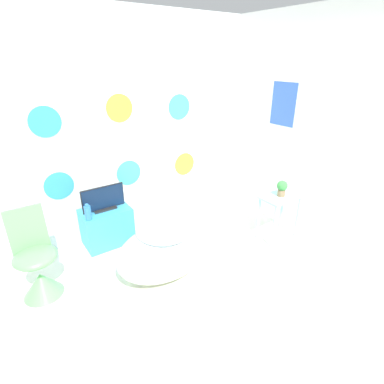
{
  "coord_description": "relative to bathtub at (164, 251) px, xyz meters",
  "views": [
    {
      "loc": [
        -1.36,
        -1.38,
        2.08
      ],
      "look_at": [
        0.28,
        0.94,
        0.79
      ],
      "focal_mm": 28.0,
      "sensor_mm": 36.0,
      "label": 1
    }
  ],
  "objects": [
    {
      "name": "ground_plane",
      "position": [
        0.13,
        -0.85,
        -0.27
      ],
      "size": [
        12.0,
        12.0,
        0.0
      ],
      "primitive_type": "plane",
      "color": "silver"
    },
    {
      "name": "wall_back_dotted",
      "position": [
        0.13,
        1.14,
        1.02
      ],
      "size": [
        4.55,
        0.05,
        2.6
      ],
      "color": "white",
      "rests_on": "ground_plane"
    },
    {
      "name": "wall_right",
      "position": [
        1.93,
        0.14,
        1.03
      ],
      "size": [
        0.06,
        2.97,
        2.6
      ],
      "color": "silver",
      "rests_on": "ground_plane"
    },
    {
      "name": "rug",
      "position": [
        0.02,
        -0.17,
        -0.27
      ],
      "size": [
        1.24,
        0.95,
        0.01
      ],
      "color": "silver",
      "rests_on": "ground_plane"
    },
    {
      "name": "bathtub",
      "position": [
        0.0,
        0.0,
        0.0
      ],
      "size": [
        1.0,
        0.66,
        0.54
      ],
      "color": "white",
      "rests_on": "ground_plane"
    },
    {
      "name": "chair",
      "position": [
        -1.11,
        0.42,
        -0.0
      ],
      "size": [
        0.38,
        0.38,
        0.86
      ],
      "color": "#66C166",
      "rests_on": "ground_plane"
    },
    {
      "name": "tv_cabinet",
      "position": [
        -0.27,
        0.9,
        -0.05
      ],
      "size": [
        0.56,
        0.38,
        0.45
      ],
      "color": "#389ED6",
      "rests_on": "ground_plane"
    },
    {
      "name": "tv",
      "position": [
        -0.27,
        0.9,
        0.31
      ],
      "size": [
        0.5,
        0.12,
        0.29
      ],
      "color": "black",
      "rests_on": "tv_cabinet"
    },
    {
      "name": "vase",
      "position": [
        -0.5,
        0.77,
        0.26
      ],
      "size": [
        0.07,
        0.07,
        0.19
      ],
      "color": "#2D72B7",
      "rests_on": "tv_cabinet"
    },
    {
      "name": "side_table",
      "position": [
        1.51,
        -0.19,
        0.17
      ],
      "size": [
        0.49,
        0.3,
        0.57
      ],
      "color": "#99E0D8",
      "rests_on": "ground_plane"
    },
    {
      "name": "potted_plant_left",
      "position": [
        1.51,
        -0.19,
        0.4
      ],
      "size": [
        0.12,
        0.12,
        0.19
      ],
      "color": "#8C6B4C",
      "rests_on": "side_table"
    }
  ]
}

